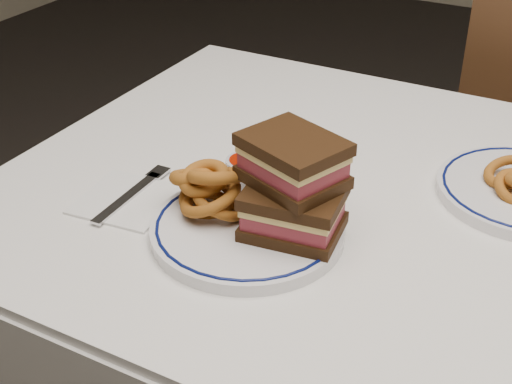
% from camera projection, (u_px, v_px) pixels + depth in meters
% --- Properties ---
extents(dining_table, '(1.27, 0.87, 0.75)m').
position_uv_depth(dining_table, '(425.00, 274.00, 1.04)').
color(dining_table, white).
rests_on(dining_table, floor).
extents(main_plate, '(0.26, 0.26, 0.02)m').
position_uv_depth(main_plate, '(247.00, 229.00, 0.94)').
color(main_plate, white).
rests_on(main_plate, dining_table).
extents(reuben_sandwich, '(0.15, 0.14, 0.13)m').
position_uv_depth(reuben_sandwich, '(293.00, 186.00, 0.89)').
color(reuben_sandwich, black).
rests_on(reuben_sandwich, main_plate).
extents(onion_rings_main, '(0.13, 0.10, 0.10)m').
position_uv_depth(onion_rings_main, '(209.00, 188.00, 0.95)').
color(onion_rings_main, brown).
rests_on(onion_rings_main, main_plate).
extents(ketchup_ramekin, '(0.06, 0.06, 0.03)m').
position_uv_depth(ketchup_ramekin, '(246.00, 168.00, 1.02)').
color(ketchup_ramekin, silver).
rests_on(ketchup_ramekin, main_plate).
extents(napkin_fork, '(0.14, 0.17, 0.01)m').
position_uv_depth(napkin_fork, '(129.00, 198.00, 1.02)').
color(napkin_fork, silver).
rests_on(napkin_fork, dining_table).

